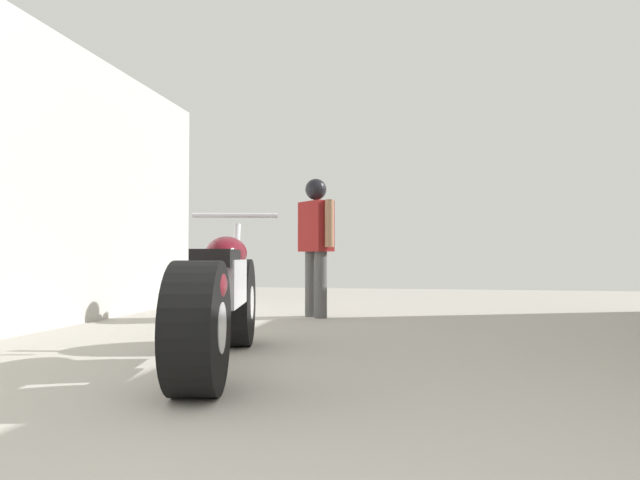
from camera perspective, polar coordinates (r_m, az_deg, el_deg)
The scene contains 4 objects.
ground_plane at distance 4.19m, azimuth 7.44°, elevation -11.46°, with size 16.26×16.26×0.00m, color #A8A399.
garage_partition_left at distance 5.52m, azimuth -30.23°, elevation 6.41°, with size 0.08×7.45×2.94m, color #B7B5AD.
motorcycle_maroon_cruiser at distance 3.58m, azimuth -10.43°, elevation -6.09°, with size 0.84×2.24×1.05m.
mechanic_in_blue at distance 6.41m, azimuth -0.43°, elevation 0.63°, with size 0.53×0.51×1.63m.
Camera 1 is at (0.25, -0.73, 0.70)m, focal length 30.62 mm.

